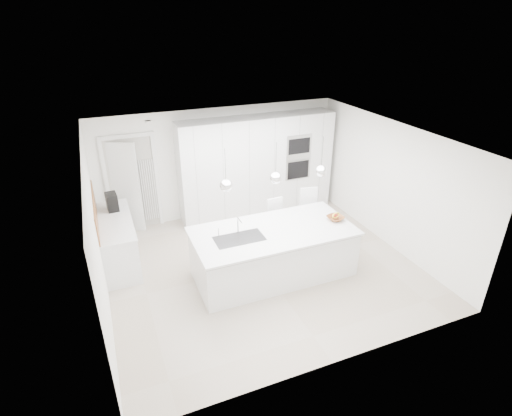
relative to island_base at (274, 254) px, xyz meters
name	(u,v)px	position (x,y,z in m)	size (l,w,h in m)	color
floor	(262,267)	(-0.10, 0.30, -0.43)	(5.50, 5.50, 0.00)	#B9AA97
wall_back	(220,163)	(-0.10, 2.80, 0.82)	(5.50, 5.50, 0.00)	white
wall_left	(96,237)	(-2.85, 0.30, 0.82)	(5.00, 5.00, 0.00)	white
ceiling	(263,138)	(-0.10, 0.30, 2.07)	(5.50, 5.50, 0.00)	white
tall_cabinets	(257,166)	(0.70, 2.50, 0.72)	(3.60, 0.60, 2.30)	white
oven_stack	(299,157)	(1.60, 2.19, 0.92)	(0.62, 0.04, 1.05)	#A5A5A8
doorway_frame	(133,185)	(-2.05, 2.77, 0.59)	(1.11, 0.08, 2.13)	white
hallway_door	(121,188)	(-2.30, 2.72, 0.57)	(0.82, 0.04, 2.00)	white
radiator	(149,190)	(-1.73, 2.76, 0.42)	(0.32, 0.04, 1.40)	white
left_base_cabinets	(118,242)	(-2.55, 1.50, 0.00)	(0.60, 1.80, 0.86)	white
left_worktop	(114,221)	(-2.55, 1.50, 0.45)	(0.62, 1.82, 0.04)	white
oak_backsplash	(95,210)	(-2.84, 1.50, 0.72)	(0.02, 1.80, 0.50)	#985B2D
island_base	(274,254)	(0.00, 0.00, 0.00)	(2.80, 1.20, 0.86)	white
island_worktop	(273,231)	(0.00, 0.05, 0.45)	(2.84, 1.40, 0.04)	white
island_sink	(239,243)	(-0.65, 0.00, 0.39)	(0.84, 0.44, 0.18)	#3F3F42
island_tap	(238,225)	(-0.60, 0.20, 0.62)	(0.02, 0.02, 0.30)	white
pendant_left	(226,186)	(-0.85, 0.00, 1.47)	(0.20, 0.20, 0.20)	white
pendant_mid	(276,178)	(0.00, 0.00, 1.47)	(0.20, 0.20, 0.20)	white
pendant_right	(321,171)	(0.85, 0.00, 1.47)	(0.20, 0.20, 0.20)	white
fruit_bowl	(335,218)	(1.21, -0.04, 0.51)	(0.30, 0.30, 0.07)	#985B2D
espresso_machine	(112,202)	(-2.53, 1.95, 0.64)	(0.20, 0.31, 0.33)	black
bar_stool_left	(277,226)	(0.43, 0.78, 0.10)	(0.35, 0.49, 1.06)	white
bar_stool_right	(311,217)	(1.19, 0.78, 0.15)	(0.38, 0.53, 1.16)	white
apple_a	(337,216)	(1.24, -0.02, 0.54)	(0.08, 0.08, 0.08)	#B32D1D
apple_b	(334,216)	(1.20, 0.00, 0.54)	(0.09, 0.09, 0.09)	#B32D1D
banana_bunch	(336,215)	(1.20, -0.06, 0.58)	(0.20, 0.20, 0.03)	yellow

